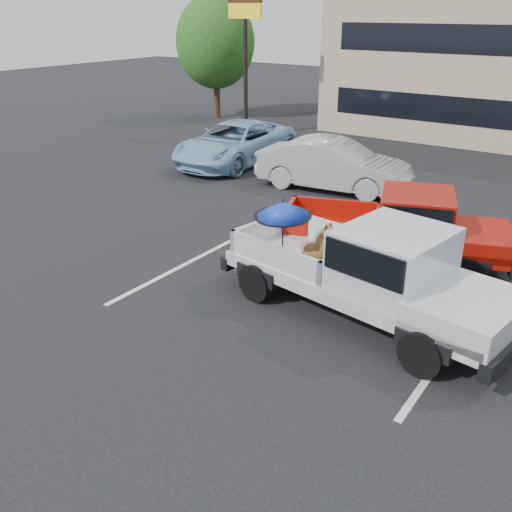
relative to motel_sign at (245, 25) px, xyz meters
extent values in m
plane|color=black|center=(10.00, -14.00, -4.65)|extent=(90.00, 90.00, 0.00)
cube|color=silver|center=(7.00, -12.00, -4.65)|extent=(0.12, 5.00, 0.01)
cube|color=silver|center=(13.00, -12.00, -4.65)|extent=(0.12, 5.00, 0.01)
cylinder|color=black|center=(0.00, 0.00, -1.65)|extent=(0.18, 0.18, 6.00)
cube|color=yellow|center=(0.00, 0.00, 0.75)|extent=(1.60, 0.18, 1.00)
cylinder|color=#332114|center=(-4.00, 3.00, -3.44)|extent=(0.32, 0.32, 2.42)
ellipsoid|color=#154916|center=(-4.00, 3.00, -0.91)|extent=(3.96, 3.96, 4.55)
cylinder|color=black|center=(9.30, -12.61, -4.27)|extent=(0.80, 0.40, 0.76)
cylinder|color=black|center=(9.60, -10.79, -4.27)|extent=(0.80, 0.40, 0.76)
cylinder|color=black|center=(12.85, -13.19, -4.27)|extent=(0.80, 0.40, 0.76)
cylinder|color=black|center=(13.15, -11.38, -4.27)|extent=(0.80, 0.40, 0.76)
cube|color=silver|center=(11.27, -12.00, -3.98)|extent=(5.63, 2.77, 0.28)
cube|color=silver|center=(13.25, -12.32, -3.77)|extent=(1.79, 2.14, 0.46)
cube|color=black|center=(13.99, -12.45, -4.15)|extent=(0.52, 1.97, 0.30)
cube|color=black|center=(8.56, -11.55, -4.15)|extent=(0.50, 1.96, 0.28)
cube|color=silver|center=(11.82, -12.09, -3.30)|extent=(1.93, 2.08, 1.05)
cube|color=black|center=(11.82, -12.09, -3.10)|extent=(1.80, 2.16, 0.55)
cube|color=black|center=(9.84, -11.76, -3.92)|extent=(2.57, 2.19, 0.10)
cube|color=silver|center=(9.98, -10.91, -3.62)|extent=(2.29, 0.47, 0.50)
cube|color=silver|center=(9.70, -12.62, -3.62)|extent=(2.29, 0.47, 0.50)
cube|color=silver|center=(8.76, -11.59, -3.62)|extent=(0.40, 1.83, 0.50)
cube|color=silver|center=(10.93, -11.94, -3.62)|extent=(0.40, 1.83, 0.50)
ellipsoid|color=brown|center=(10.13, -11.77, -3.70)|extent=(0.59, 0.52, 0.35)
cylinder|color=brown|center=(10.40, -11.90, -3.74)|extent=(0.08, 0.08, 0.26)
cylinder|color=brown|center=(10.43, -11.73, -3.74)|extent=(0.08, 0.08, 0.26)
ellipsoid|color=brown|center=(10.32, -11.80, -3.48)|extent=(0.38, 0.35, 0.47)
cylinder|color=red|center=(10.34, -11.81, -3.33)|extent=(0.23, 0.23, 0.04)
sphere|color=brown|center=(10.41, -11.82, -3.22)|extent=(0.25, 0.25, 0.25)
cone|color=black|center=(10.55, -11.84, -3.24)|extent=(0.19, 0.15, 0.12)
cone|color=black|center=(10.38, -11.88, -3.08)|extent=(0.09, 0.09, 0.13)
cone|color=black|center=(10.40, -11.75, -3.08)|extent=(0.09, 0.09, 0.13)
cylinder|color=brown|center=(9.94, -11.74, -3.81)|extent=(0.31, 0.05, 0.11)
cylinder|color=black|center=(9.62, -12.21, -3.35)|extent=(0.02, 0.10, 1.05)
cone|color=#1635C5|center=(9.62, -12.21, -2.80)|extent=(1.10, 1.12, 0.36)
cylinder|color=black|center=(9.62, -12.21, -2.64)|extent=(0.02, 0.02, 0.10)
cylinder|color=black|center=(9.62, -12.21, -2.93)|extent=(1.10, 1.10, 0.09)
cylinder|color=black|center=(9.45, -10.86, -4.30)|extent=(0.74, 0.48, 0.69)
cylinder|color=black|center=(8.88, -9.28, -4.30)|extent=(0.74, 0.48, 0.69)
cylinder|color=black|center=(12.55, -9.75, -4.30)|extent=(0.74, 0.48, 0.69)
cylinder|color=black|center=(11.98, -8.17, -4.30)|extent=(0.74, 0.48, 0.69)
cube|color=#A21209|center=(10.76, -9.50, -4.04)|extent=(5.23, 3.32, 0.26)
cube|color=#A21209|center=(12.48, -8.88, -3.85)|extent=(1.88, 2.11, 0.42)
cube|color=black|center=(13.12, -8.65, -4.19)|extent=(0.78, 1.75, 0.27)
cube|color=black|center=(8.39, -10.35, -4.19)|extent=(0.76, 1.74, 0.26)
cube|color=#A21209|center=(11.23, -9.33, -3.42)|extent=(1.99, 2.09, 0.96)
cube|color=black|center=(11.23, -9.33, -3.24)|extent=(1.89, 2.13, 0.50)
cube|color=black|center=(9.51, -9.95, -3.98)|extent=(2.55, 2.29, 0.09)
cube|color=#A21209|center=(9.24, -9.20, -3.71)|extent=(2.01, 0.80, 0.46)
cube|color=#A21209|center=(9.78, -10.70, -3.71)|extent=(2.01, 0.80, 0.46)
cube|color=#A21209|center=(8.57, -10.29, -3.71)|extent=(0.65, 1.61, 0.46)
cube|color=#A21209|center=(10.46, -9.61, -3.71)|extent=(0.65, 1.61, 0.46)
imported|color=#B7BBBF|center=(7.03, -5.07, -3.86)|extent=(4.96, 2.19, 1.58)
imported|color=#8EB4D3|center=(2.50, -4.18, -3.90)|extent=(2.66, 5.48, 1.50)
camera|label=1|loc=(15.01, -20.89, 0.71)|focal=40.00mm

